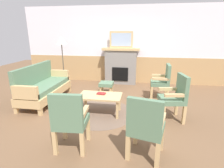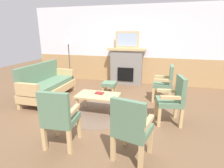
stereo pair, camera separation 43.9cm
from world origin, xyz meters
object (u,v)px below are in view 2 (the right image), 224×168
Objects in this scene: fireplace at (127,66)px; book_on_table at (99,93)px; framed_picture at (127,40)px; coffee_table at (98,97)px; armchair_near_fireplace at (173,98)px; armchair_front_center at (131,127)px; couch at (48,85)px; footstool at (109,85)px; armchair_front_left at (59,116)px; floor_lamp_by_couch at (68,43)px; armchair_by_window_left at (165,82)px.

fireplace reaches higher than book_on_table.
coffee_table is at bearing -94.15° from framed_picture.
framed_picture is 0.82× the size of armchair_near_fireplace.
fireplace is 1.33× the size of armchair_near_fireplace.
armchair_front_center is (-0.64, -1.32, 0.00)m from armchair_near_fireplace.
armchair_front_center is (2.64, -1.88, 0.14)m from couch.
book_on_table is (1.67, -0.44, 0.06)m from couch.
book_on_table is 1.61m from armchair_near_fireplace.
footstool is 0.41× the size of armchair_front_left.
floor_lamp_by_couch is (-1.71, 1.82, 1.00)m from book_on_table.
armchair_by_window_left is 1.00× the size of armchair_front_left.
couch is at bearing -152.13° from footstool.
fireplace is 0.91m from framed_picture.
armchair_by_window_left is at bearing 95.55° from armchair_near_fireplace.
armchair_front_center is (0.96, -1.44, 0.08)m from book_on_table.
book_on_table is 0.19× the size of armchair_by_window_left.
armchair_front_center reaches higher than coffee_table.
armchair_front_center is (1.14, -0.01, 0.00)m from armchair_front_left.
footstool is at bearing 111.91° from armchair_front_center.
armchair_by_window_left and armchair_front_left have the same top height.
framed_picture reaches higher than armchair_front_center.
fireplace is 2.49m from book_on_table.
couch is 4.50× the size of footstool.
armchair_front_center is at bearing -50.63° from floor_lamp_by_couch.
armchair_front_left is (-1.66, -2.53, 0.00)m from armchair_by_window_left.
footstool is 2.92m from armchair_front_center.
framed_picture reaches higher than floor_lamp_by_couch.
fireplace is 3.25× the size of footstool.
armchair_front_center is at bearing -78.60° from framed_picture.
fireplace is at bearing 47.78° from couch.
armchair_near_fireplace is at bearing -61.14° from framed_picture.
armchair_front_left is 0.58× the size of floor_lamp_by_couch.
framed_picture reaches higher than coffee_table.
armchair_near_fireplace is at bearing -1.66° from coffee_table.
framed_picture is at bearing 76.29° from footstool.
armchair_front_left is at bearing -96.84° from coffee_table.
fireplace is 3.99m from armchair_front_center.
fireplace is at bearing 84.91° from armchair_front_left.
couch reaches higher than footstool.
armchair_front_center is at bearing -101.57° from armchair_by_window_left.
armchair_front_center is at bearing -0.74° from armchair_front_left.
armchair_near_fireplace and armchair_front_left have the same top height.
armchair_by_window_left is at bearing 36.65° from book_on_table.
armchair_front_left is (-0.18, -1.42, 0.08)m from book_on_table.
armchair_by_window_left and armchair_front_center have the same top height.
armchair_near_fireplace and armchair_by_window_left have the same top height.
armchair_near_fireplace is (1.43, -2.59, -0.11)m from fireplace.
book_on_table is at bearing 123.77° from armchair_front_center.
framed_picture is 0.44× the size of couch.
fireplace is 6.86× the size of book_on_table.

